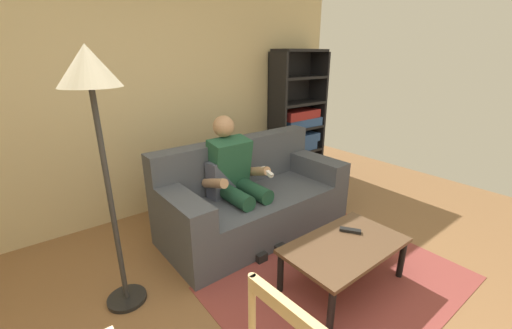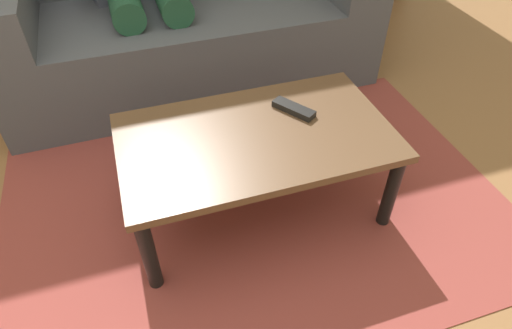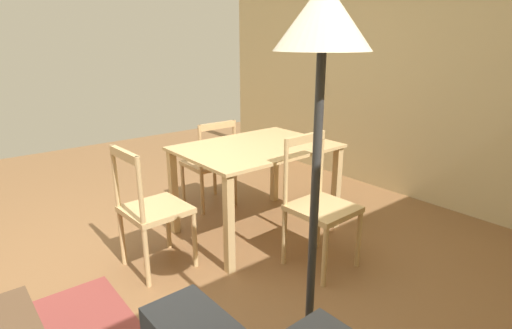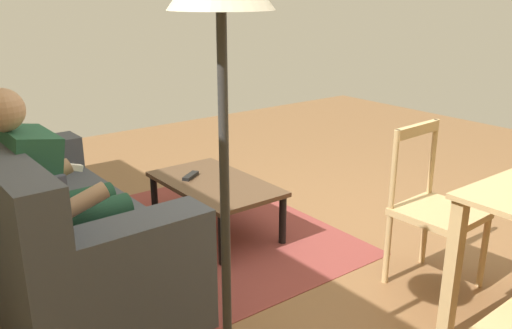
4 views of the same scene
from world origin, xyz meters
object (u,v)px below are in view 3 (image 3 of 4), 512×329
at_px(dining_table, 256,159).
at_px(floor_lamp, 321,63).
at_px(dining_chair_facing_couch, 152,210).
at_px(dining_chair_near_wall, 319,206).
at_px(dining_chair_by_doorway, 210,164).

xyz_separation_m(dining_table, floor_lamp, (0.89, 1.46, 0.88)).
bearing_deg(floor_lamp, dining_table, -121.22).
bearing_deg(dining_chair_facing_couch, dining_chair_near_wall, 142.91).
relative_size(dining_chair_facing_couch, dining_chair_by_doorway, 1.05).
height_order(dining_table, dining_chair_by_doorway, dining_chair_by_doorway).
distance_m(dining_chair_near_wall, dining_chair_facing_couch, 1.19).
height_order(dining_table, dining_chair_near_wall, dining_chair_near_wall).
relative_size(dining_chair_near_wall, dining_chair_by_doorway, 1.10).
bearing_deg(dining_table, floor_lamp, 58.78).
xyz_separation_m(dining_chair_by_doorway, floor_lamp, (0.89, 2.18, 1.09)).
xyz_separation_m(dining_chair_near_wall, dining_chair_by_doorway, (-0.00, -1.44, -0.03)).
relative_size(dining_chair_by_doorway, floor_lamp, 0.48).
distance_m(dining_table, dining_chair_near_wall, 0.74).
height_order(dining_chair_near_wall, floor_lamp, floor_lamp).
distance_m(dining_chair_by_doorway, floor_lamp, 2.60).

